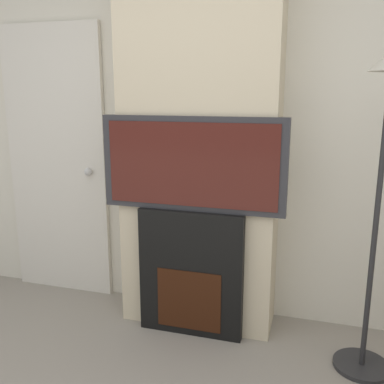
% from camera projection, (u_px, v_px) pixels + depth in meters
% --- Properties ---
extents(wall_back, '(6.00, 0.06, 2.70)m').
position_uv_depth(wall_back, '(208.00, 123.00, 2.93)').
color(wall_back, silver).
rests_on(wall_back, ground_plane).
extents(chimney_breast, '(1.01, 0.36, 2.70)m').
position_uv_depth(chimney_breast, '(200.00, 125.00, 2.73)').
color(chimney_breast, beige).
rests_on(chimney_breast, ground_plane).
extents(fireplace, '(0.68, 0.15, 0.83)m').
position_uv_depth(fireplace, '(192.00, 272.00, 2.78)').
color(fireplace, black).
rests_on(fireplace, ground_plane).
extents(television, '(1.16, 0.07, 0.58)m').
position_uv_depth(television, '(192.00, 164.00, 2.61)').
color(television, '#2D2D33').
rests_on(television, fireplace).
extents(floor_lamp, '(0.32, 0.32, 1.76)m').
position_uv_depth(floor_lamp, '(380.00, 183.00, 2.23)').
color(floor_lamp, '#262628').
rests_on(floor_lamp, ground_plane).
extents(entry_door, '(0.82, 0.09, 2.04)m').
position_uv_depth(entry_door, '(57.00, 164.00, 3.28)').
color(entry_door, silver).
rests_on(entry_door, ground_plane).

